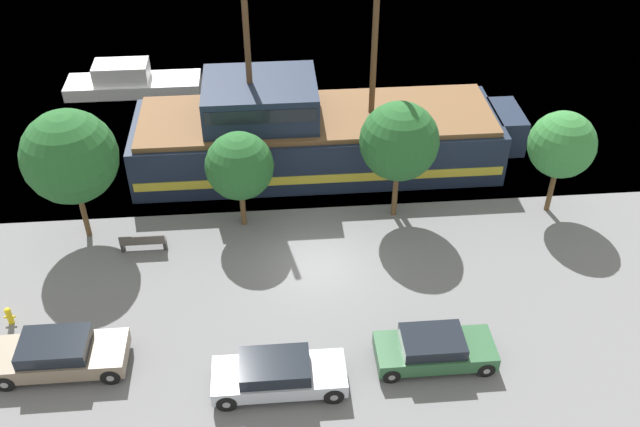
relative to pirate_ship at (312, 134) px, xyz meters
The scene contains 12 objects.
ground_plane 7.90m from the pirate_ship, 92.96° to the right, with size 160.00×160.00×0.00m, color slate.
pirate_ship is the anchor object (origin of this frame).
moored_boat_dockside 13.45m from the pirate_ship, 139.23° to the left, with size 7.81×2.33×1.82m.
parked_car_curb_front 15.96m from the pirate_ship, 128.57° to the right, with size 4.59×1.95×1.39m.
parked_car_curb_mid 14.19m from the pirate_ship, 99.10° to the right, with size 4.63×1.84×1.33m.
parked_car_curb_rear 13.73m from the pirate_ship, 75.69° to the right, with size 4.28×1.83×1.28m.
fire_hydrant 15.99m from the pirate_ship, 140.97° to the right, with size 0.42×0.25×0.76m.
bench_promenade_east 9.95m from the pirate_ship, 141.95° to the right, with size 1.92×0.45×0.85m.
tree_row_east 11.63m from the pirate_ship, 155.13° to the right, with size 3.96×3.96×6.09m.
tree_row_mideast 5.90m from the pirate_ship, 127.07° to the right, with size 2.97×2.97×4.62m.
tree_row_midwest 6.00m from the pirate_ship, 52.43° to the right, with size 3.45×3.45×5.65m.
tree_row_west 11.70m from the pirate_ship, 23.85° to the right, with size 2.96×2.96×5.01m.
Camera 1 is at (-1.73, -22.46, 20.03)m, focal length 40.00 mm.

